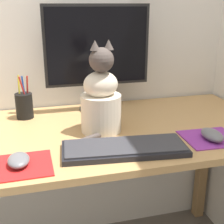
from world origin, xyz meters
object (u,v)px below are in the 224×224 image
(monitor, at_px, (97,53))
(computer_mouse_left, at_px, (19,160))
(keyboard, at_px, (125,148))
(cat, at_px, (101,99))
(pen_cup, at_px, (24,105))
(computer_mouse_right, at_px, (212,135))

(monitor, relative_size, computer_mouse_left, 4.79)
(keyboard, bearing_deg, cat, 106.79)
(computer_mouse_left, height_order, pen_cup, pen_cup)
(keyboard, distance_m, cat, 0.22)
(monitor, xyz_separation_m, cat, (-0.04, -0.25, -0.13))
(monitor, bearing_deg, pen_cup, -175.21)
(computer_mouse_right, xyz_separation_m, pen_cup, (-0.64, 0.41, 0.03))
(computer_mouse_right, distance_m, pen_cup, 0.76)
(computer_mouse_right, height_order, pen_cup, pen_cup)
(pen_cup, bearing_deg, computer_mouse_left, -92.41)
(monitor, bearing_deg, computer_mouse_right, -53.95)
(computer_mouse_left, relative_size, pen_cup, 0.53)
(computer_mouse_right, bearing_deg, cat, 152.84)
(cat, bearing_deg, computer_mouse_right, -34.47)
(keyboard, height_order, pen_cup, pen_cup)
(pen_cup, bearing_deg, cat, -38.53)
(monitor, bearing_deg, computer_mouse_left, -127.10)
(computer_mouse_right, relative_size, pen_cup, 0.59)
(computer_mouse_right, bearing_deg, keyboard, -179.39)
(monitor, distance_m, pen_cup, 0.38)
(cat, bearing_deg, monitor, 72.99)
(monitor, bearing_deg, keyboard, -90.95)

